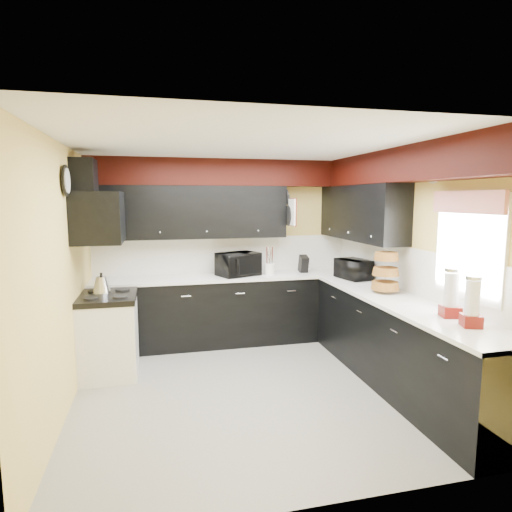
{
  "coord_description": "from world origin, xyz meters",
  "views": [
    {
      "loc": [
        -0.96,
        -4.17,
        1.98
      ],
      "look_at": [
        0.18,
        0.66,
        1.31
      ],
      "focal_mm": 30.0,
      "sensor_mm": 36.0,
      "label": 1
    }
  ],
  "objects": [
    {
      "name": "soffit_back",
      "position": [
        0.0,
        1.62,
        2.33
      ],
      "size": [
        3.6,
        0.36,
        0.35
      ],
      "primitive_type": "cube",
      "color": "black",
      "rests_on": "wall_back"
    },
    {
      "name": "stove",
      "position": [
        -1.5,
        0.75,
        0.43
      ],
      "size": [
        0.6,
        0.75,
        0.86
      ],
      "primitive_type": "cube",
      "color": "white",
      "rests_on": "ground"
    },
    {
      "name": "cooktop",
      "position": [
        -1.5,
        0.75,
        0.89
      ],
      "size": [
        0.62,
        0.77,
        0.06
      ],
      "primitive_type": "cube",
      "color": "black",
      "rests_on": "stove"
    },
    {
      "name": "microwave",
      "position": [
        1.55,
        0.89,
        1.07
      ],
      "size": [
        0.4,
        0.52,
        0.26
      ],
      "primitive_type": "imported",
      "rotation": [
        0.0,
        0.0,
        1.78
      ],
      "color": "black",
      "rests_on": "counter_right"
    },
    {
      "name": "wall_right",
      "position": [
        1.8,
        0.0,
        1.25
      ],
      "size": [
        0.06,
        3.6,
        2.5
      ],
      "primitive_type": "cube",
      "color": "#E0C666",
      "rests_on": "ground"
    },
    {
      "name": "counter_back",
      "position": [
        0.0,
        1.5,
        0.92
      ],
      "size": [
        3.62,
        0.64,
        0.04
      ],
      "primitive_type": "cube",
      "color": "white",
      "rests_on": "cab_back"
    },
    {
      "name": "knife_block",
      "position": [
        1.07,
        1.49,
        1.06
      ],
      "size": [
        0.11,
        0.15,
        0.24
      ],
      "primitive_type": "cube",
      "rotation": [
        0.0,
        0.0,
        -0.03
      ],
      "color": "black",
      "rests_on": "counter_back"
    },
    {
      "name": "hood",
      "position": [
        -1.55,
        0.75,
        1.78
      ],
      "size": [
        0.5,
        0.78,
        0.55
      ],
      "primitive_type": "cube",
      "color": "black",
      "rests_on": "wall_left"
    },
    {
      "name": "dispenser_b",
      "position": [
        1.53,
        -1.27,
        1.14
      ],
      "size": [
        0.19,
        0.19,
        0.4
      ],
      "primitive_type": null,
      "rotation": [
        0.0,
        0.0,
        -0.35
      ],
      "color": "#72000C",
      "rests_on": "counter_right"
    },
    {
      "name": "kettle",
      "position": [
        -1.57,
        0.89,
        1.01
      ],
      "size": [
        0.26,
        0.26,
        0.18
      ],
      "primitive_type": null,
      "rotation": [
        0.0,
        0.0,
        -0.4
      ],
      "color": "#A3A3A7",
      "rests_on": "cooktop"
    },
    {
      "name": "cut_board",
      "position": [
        0.83,
        1.3,
        1.8
      ],
      "size": [
        0.03,
        0.26,
        0.35
      ],
      "primitive_type": "cube",
      "color": "white",
      "rests_on": "upper_back"
    },
    {
      "name": "toaster_oven",
      "position": [
        0.13,
        1.48,
        1.1
      ],
      "size": [
        0.66,
        0.61,
        0.31
      ],
      "primitive_type": "imported",
      "rotation": [
        0.0,
        0.0,
        0.38
      ],
      "color": "black",
      "rests_on": "counter_back"
    },
    {
      "name": "cab_right",
      "position": [
        1.5,
        -0.3,
        0.45
      ],
      "size": [
        0.6,
        3.0,
        0.9
      ],
      "primitive_type": "cube",
      "color": "black",
      "rests_on": "ground"
    },
    {
      "name": "dispenser_a",
      "position": [
        1.56,
        -0.98,
        1.15
      ],
      "size": [
        0.19,
        0.19,
        0.42
      ],
      "primitive_type": null,
      "rotation": [
        0.0,
        0.0,
        -0.26
      ],
      "color": "#600E10",
      "rests_on": "counter_right"
    },
    {
      "name": "window",
      "position": [
        1.79,
        -0.9,
        1.55
      ],
      "size": [
        0.03,
        0.86,
        0.96
      ],
      "primitive_type": null,
      "color": "white",
      "rests_on": "wall_right"
    },
    {
      "name": "upper_back",
      "position": [
        -0.5,
        1.62,
        1.8
      ],
      "size": [
        2.6,
        0.35,
        0.7
      ],
      "primitive_type": "cube",
      "color": "black",
      "rests_on": "wall_back"
    },
    {
      "name": "baskets",
      "position": [
        1.52,
        0.05,
        1.18
      ],
      "size": [
        0.27,
        0.27,
        0.5
      ],
      "primitive_type": null,
      "color": "brown",
      "rests_on": "upper_right"
    },
    {
      "name": "valance",
      "position": [
        1.73,
        -0.9,
        1.95
      ],
      "size": [
        0.04,
        0.88,
        0.2
      ],
      "primitive_type": "cube",
      "color": "red",
      "rests_on": "wall_right"
    },
    {
      "name": "pan_mid",
      "position": [
        0.82,
        1.42,
        1.75
      ],
      "size": [
        0.03,
        0.28,
        0.46
      ],
      "primitive_type": null,
      "color": "black",
      "rests_on": "upper_back"
    },
    {
      "name": "wall_back",
      "position": [
        0.0,
        1.8,
        1.25
      ],
      "size": [
        3.6,
        0.06,
        2.5
      ],
      "primitive_type": "cube",
      "color": "#E0C666",
      "rests_on": "ground"
    },
    {
      "name": "ceiling",
      "position": [
        0.0,
        0.0,
        2.5
      ],
      "size": [
        3.6,
        3.6,
        0.06
      ],
      "primitive_type": "cube",
      "color": "white",
      "rests_on": "wall_back"
    },
    {
      "name": "splash_right",
      "position": [
        1.79,
        0.0,
        1.19
      ],
      "size": [
        0.02,
        3.6,
        0.5
      ],
      "primitive_type": "cube",
      "color": "white",
      "rests_on": "counter_right"
    },
    {
      "name": "counter_right",
      "position": [
        1.5,
        -0.3,
        0.92
      ],
      "size": [
        0.64,
        3.02,
        0.04
      ],
      "primitive_type": "cube",
      "color": "white",
      "rests_on": "cab_right"
    },
    {
      "name": "hood_duct",
      "position": [
        -1.68,
        0.75,
        2.2
      ],
      "size": [
        0.24,
        0.4,
        0.4
      ],
      "primitive_type": "cube",
      "color": "black",
      "rests_on": "wall_left"
    },
    {
      "name": "utensil_crock",
      "position": [
        0.56,
        1.45,
        1.02
      ],
      "size": [
        0.15,
        0.15,
        0.16
      ],
      "primitive_type": "cylinder",
      "rotation": [
        0.0,
        0.0,
        0.05
      ],
      "color": "white",
      "rests_on": "counter_back"
    },
    {
      "name": "ground",
      "position": [
        0.0,
        0.0,
        0.0
      ],
      "size": [
        3.6,
        3.6,
        0.0
      ],
      "primitive_type": "plane",
      "color": "gray",
      "rests_on": "ground"
    },
    {
      "name": "pan_top",
      "position": [
        0.82,
        1.55,
        2.0
      ],
      "size": [
        0.03,
        0.22,
        0.4
      ],
      "primitive_type": null,
      "color": "black",
      "rests_on": "upper_back"
    },
    {
      "name": "soffit_right",
      "position": [
        1.62,
        -0.18,
        2.33
      ],
      "size": [
        0.36,
        3.24,
        0.35
      ],
      "primitive_type": "cube",
      "color": "black",
      "rests_on": "wall_right"
    },
    {
      "name": "deco_plate",
      "position": [
        1.77,
        -0.35,
        2.25
      ],
      "size": [
        0.03,
        0.24,
        0.24
      ],
      "primitive_type": null,
      "color": "white",
      "rests_on": "wall_right"
    },
    {
      "name": "cab_back",
      "position": [
        0.0,
        1.5,
        0.45
      ],
      "size": [
        3.6,
        0.6,
        0.9
      ],
      "primitive_type": "cube",
      "color": "black",
      "rests_on": "ground"
    },
    {
      "name": "pan_low",
      "position": [
        0.82,
        1.68,
        1.72
      ],
      "size": [
        0.03,
        0.24,
        0.42
      ],
      "primitive_type": null,
      "color": "black",
      "rests_on": "upper_back"
    },
    {
      "name": "upper_right",
      "position": [
        1.62,
        0.9,
        1.8
      ],
      "size": [
        0.35,
        1.8,
        0.7
      ],
      "primitive_type": "cube",
      "color": "black",
      "rests_on": "wall_right"
    },
    {
      "name": "clock",
      "position": [
        -1.77,
        0.25,
        2.15
      ],
      "size": [
        0.03,
        0.3,
        0.3
      ],
      "primitive_type": null,
      "color": "black",
      "rests_on": "wall_left"
    },
    {
      "name": "splash_back",
      "position": [
        0.0,
        1.79,
        1.19
      ],
      "size": [
        3.6,
        0.02,
        0.5
      ],
      "primitive_type": "cube",
      "color": "white",
      "rests_on": "counter_back"
    },
    {
      "name": "wall_left",
      "position": [
        -1.8,
        0.0,
        1.25
      ],
      "size": [
        0.06,
        3.6,
        2.5
      ],
      "primitive_type": "cube",
      "color": "#E0C666",
      "rests_on": "ground"
    }
  ]
}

